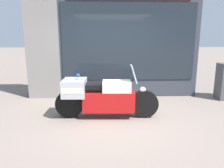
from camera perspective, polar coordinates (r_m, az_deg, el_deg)
name	(u,v)px	position (r m, az deg, el deg)	size (l,w,h in m)	color
ground_plane	(117,119)	(5.08, 1.43, -9.02)	(60.00, 60.00, 0.00)	gray
shop_building	(100,43)	(6.71, -3.17, 10.53)	(5.14, 0.55, 3.24)	#333842
window_display	(126,80)	(6.92, 3.72, 0.99)	(3.71, 0.30, 2.01)	slate
paramedic_motorcycle	(101,96)	(5.01, -2.98, -3.07)	(2.37, 0.64, 1.22)	black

